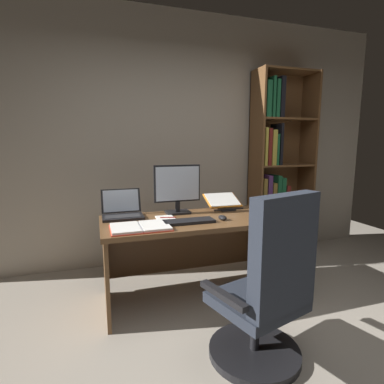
{
  "coord_description": "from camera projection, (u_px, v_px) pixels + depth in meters",
  "views": [
    {
      "loc": [
        -0.98,
        -1.27,
        1.39
      ],
      "look_at": [
        -0.22,
        1.11,
        0.98
      ],
      "focal_mm": 28.34,
      "sensor_mm": 36.0,
      "label": 1
    }
  ],
  "objects": [
    {
      "name": "desk",
      "position": [
        198.0,
        237.0,
        2.76
      ],
      "size": [
        1.7,
        0.72,
        0.74
      ],
      "color": "brown",
      "rests_on": "ground"
    },
    {
      "name": "coffee_mug",
      "position": [
        266.0,
        206.0,
        2.89
      ],
      "size": [
        0.08,
        0.08,
        0.1
      ],
      "primitive_type": "cylinder",
      "color": "#334C7A",
      "rests_on": "desk"
    },
    {
      "name": "bookshelf",
      "position": [
        275.0,
        167.0,
        3.72
      ],
      "size": [
        0.76,
        0.34,
        2.24
      ],
      "color": "brown",
      "rests_on": "ground"
    },
    {
      "name": "laptop",
      "position": [
        122.0,
        211.0,
        2.68
      ],
      "size": [
        0.35,
        0.31,
        0.23
      ],
      "color": "black",
      "rests_on": "desk"
    },
    {
      "name": "open_binder",
      "position": [
        140.0,
        227.0,
        2.32
      ],
      "size": [
        0.46,
        0.32,
        0.02
      ],
      "rotation": [
        0.0,
        0.0,
        0.01
      ],
      "color": "#DB422D",
      "rests_on": "desk"
    },
    {
      "name": "monitor",
      "position": [
        177.0,
        189.0,
        2.79
      ],
      "size": [
        0.44,
        0.16,
        0.45
      ],
      "color": "black",
      "rests_on": "desk"
    },
    {
      "name": "computer_mouse",
      "position": [
        223.0,
        218.0,
        2.58
      ],
      "size": [
        0.06,
        0.1,
        0.04
      ],
      "primitive_type": "ellipsoid",
      "color": "black",
      "rests_on": "desk"
    },
    {
      "name": "reading_stand_with_book",
      "position": [
        223.0,
        201.0,
        3.04
      ],
      "size": [
        0.34,
        0.3,
        0.14
      ],
      "color": "black",
      "rests_on": "desk"
    },
    {
      "name": "keyboard",
      "position": [
        189.0,
        221.0,
        2.49
      ],
      "size": [
        0.42,
        0.15,
        0.02
      ],
      "primitive_type": "cube",
      "color": "black",
      "rests_on": "desk"
    },
    {
      "name": "office_chair",
      "position": [
        268.0,
        295.0,
        1.86
      ],
      "size": [
        0.69,
        0.61,
        1.11
      ],
      "rotation": [
        0.0,
        0.0,
        0.29
      ],
      "color": "black",
      "rests_on": "ground"
    },
    {
      "name": "pen",
      "position": [
        168.0,
        217.0,
        2.61
      ],
      "size": [
        0.14,
        0.04,
        0.01
      ],
      "primitive_type": "cylinder",
      "rotation": [
        0.0,
        1.57,
        -0.25
      ],
      "color": "maroon",
      "rests_on": "notepad"
    },
    {
      "name": "notepad",
      "position": [
        166.0,
        219.0,
        2.61
      ],
      "size": [
        0.15,
        0.21,
        0.01
      ],
      "primitive_type": "cube",
      "rotation": [
        0.0,
        0.0,
        0.01
      ],
      "color": "white",
      "rests_on": "desk"
    },
    {
      "name": "wall_back",
      "position": [
        182.0,
        140.0,
        3.57
      ],
      "size": [
        5.15,
        0.12,
        2.84
      ],
      "primitive_type": "cube",
      "color": "#A89E8E",
      "rests_on": "ground"
    }
  ]
}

